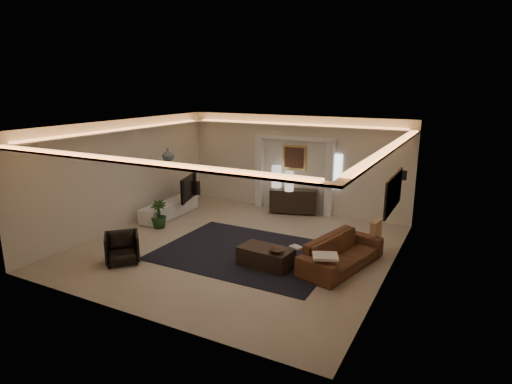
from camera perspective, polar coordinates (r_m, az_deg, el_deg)
The scene contains 33 objects.
floor at distance 10.28m, azimuth -2.56°, elevation -7.38°, with size 7.00×7.00×0.00m, color #9E917B.
ceiling at distance 9.59m, azimuth -2.76°, elevation 8.94°, with size 7.00×7.00×0.00m, color white.
wall_back at distance 12.91m, azimuth 5.22°, elevation 3.79°, with size 7.00×7.00×0.00m, color beige.
wall_front at distance 7.16m, azimuth -16.99°, elevation -5.46°, with size 7.00×7.00×0.00m, color beige.
wall_left at distance 11.95m, azimuth -17.32°, elevation 2.34°, with size 7.00×7.00×0.00m, color beige.
wall_right at distance 8.66m, azimuth 17.77°, elevation -2.10°, with size 7.00×7.00×0.00m, color beige.
cove_soffit at distance 9.62m, azimuth -2.74°, elevation 7.28°, with size 7.00×7.00×0.04m, color silver.
daylight_slit at distance 12.46m, azimuth 10.92°, elevation 2.74°, with size 0.25×0.03×1.00m, color white.
area_rug at distance 9.93m, azimuth -1.14°, elevation -8.13°, with size 4.00×3.00×0.01m, color black.
pilaster_left at distance 13.36m, azimuth 0.46°, elevation 2.67°, with size 0.22×0.20×2.20m, color silver.
pilaster_right at distance 12.50m, azimuth 9.88°, elevation 1.64°, with size 0.22×0.20×2.20m, color silver.
alcove_header at distance 12.69m, azimuth 5.13°, elevation 7.27°, with size 2.52×0.20×0.12m, color silver.
painting_frame at distance 12.84m, azimuth 5.19°, elevation 4.64°, with size 0.74×0.04×0.74m, color tan.
painting_canvas at distance 12.82m, azimuth 5.14°, elevation 4.62°, with size 0.62×0.02×0.62m, color #4C2D1E.
art_panel_frame at distance 8.89m, azimuth 18.05°, elevation -0.04°, with size 0.04×1.64×0.74m, color black.
art_panel_gold at distance 8.90m, azimuth 17.89°, elevation -0.02°, with size 0.02×1.50×0.62m, color tan.
wall_sconce at distance 10.74m, azimuth 19.36°, elevation 2.14°, with size 0.12×0.12×0.22m, color black.
wall_niche at distance 12.88m, azimuth -12.82°, elevation 4.37°, with size 0.10×0.55×0.04m, color silver.
console at distance 12.76m, azimuth 5.03°, elevation -1.17°, with size 1.39×0.43×0.69m, color black.
lamp_left at distance 12.86m, azimuth 2.77°, elevation 2.16°, with size 0.30×0.30×0.66m, color silver.
lamp_right at distance 12.42m, azimuth 4.51°, elevation 1.69°, with size 0.26×0.26×0.58m, color beige.
media_ledge at distance 12.78m, azimuth -11.52°, elevation -2.21°, with size 0.55×2.20×0.41m, color silver.
tv at distance 12.82m, azimuth -9.59°, elevation 0.66°, with size 0.17×1.27×0.73m, color black.
figurine at distance 13.37m, azimuth -7.87°, elevation 0.53°, with size 0.16×0.16×0.42m, color black.
ginger_jar at distance 12.36m, azimuth -11.78°, elevation 4.95°, with size 0.34×0.34×0.36m, color #4A5E7C.
plant at distance 11.77m, azimuth -12.98°, elevation -2.96°, with size 0.42×0.42×0.75m, color #1A3915.
sofa at distance 9.27m, azimuth 11.47°, elevation -7.99°, with size 0.87×2.23×0.65m, color #4C3225.
throw_blanket at distance 8.43m, azimuth 9.31°, elevation -8.53°, with size 0.49×0.40×0.05m, color white.
throw_pillow at distance 10.12m, azimuth 15.85°, elevation -4.95°, with size 0.13×0.44×0.44m, color tan.
coffee_table at distance 9.16m, azimuth 1.33°, elevation -8.77°, with size 1.14×0.62×0.42m, color black.
bowl at distance 8.85m, azimuth 2.77°, elevation -7.93°, with size 0.31×0.31×0.08m, color #3F2B20.
magazine at distance 9.12m, azimuth 5.45°, elevation -7.44°, with size 0.26×0.19×0.03m, color beige.
armchair at distance 9.76m, azimuth -17.57°, elevation -7.20°, with size 0.70×0.73×0.66m, color black.
Camera 1 is at (4.84, -8.23, 3.80)m, focal length 29.69 mm.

